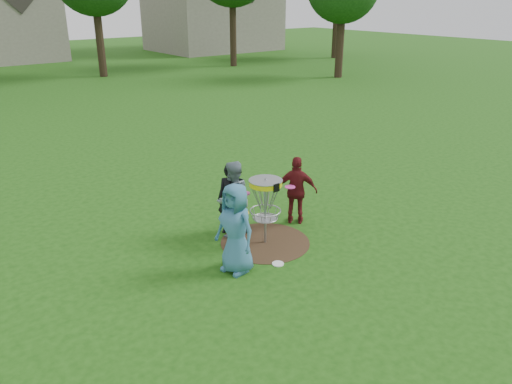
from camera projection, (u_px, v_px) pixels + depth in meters
ground at (265, 242)px, 10.06m from camera, size 100.00×100.00×0.00m
dirt_patch at (265, 242)px, 10.06m from camera, size 1.80×1.80×0.01m
player_blue at (236, 229)px, 8.74m from camera, size 0.68×0.90×1.67m
player_black at (231, 199)px, 10.22m from camera, size 0.63×0.64×1.49m
player_grey at (233, 199)px, 10.10m from camera, size 0.86×0.71×1.60m
player_maroon at (297, 190)px, 10.67m from camera, size 0.87×0.89×1.50m
disc_on_grass at (278, 264)px, 9.24m from camera, size 0.22×0.22×0.02m
disc_golf_basket at (266, 196)px, 9.69m from camera, size 0.66×0.67×1.38m
held_discs at (256, 196)px, 9.81m from camera, size 1.93×1.16×0.13m
house_row at (25, 2)px, 35.47m from camera, size 44.50×10.65×11.62m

